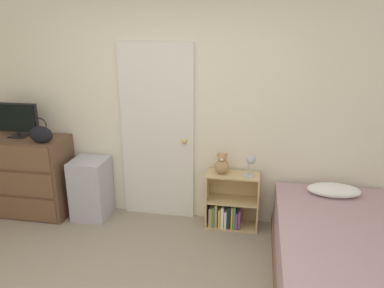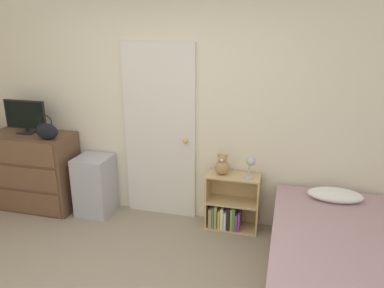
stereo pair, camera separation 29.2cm
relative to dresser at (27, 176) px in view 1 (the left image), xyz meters
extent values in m
cube|color=beige|center=(1.73, 0.29, 0.80)|extent=(10.00, 0.06, 2.55)
cube|color=silver|center=(1.55, 0.24, 0.54)|extent=(0.84, 0.04, 2.02)
sphere|color=gold|center=(1.87, 0.19, 0.47)|extent=(0.06, 0.06, 0.06)
cube|color=brown|center=(0.00, 0.00, 0.00)|extent=(1.01, 0.47, 0.95)
cube|color=brown|center=(0.00, -0.24, -0.31)|extent=(0.93, 0.01, 0.28)
cube|color=brown|center=(0.00, -0.24, 0.00)|extent=(0.93, 0.01, 0.28)
cube|color=brown|center=(0.00, -0.24, 0.31)|extent=(0.93, 0.01, 0.28)
cube|color=black|center=(-0.05, 0.02, 0.48)|extent=(0.19, 0.16, 0.01)
cylinder|color=black|center=(-0.05, 0.02, 0.51)|extent=(0.04, 0.04, 0.04)
cube|color=black|center=(-0.05, 0.02, 0.70)|extent=(0.54, 0.02, 0.34)
cube|color=black|center=(-0.05, 0.01, 0.70)|extent=(0.50, 0.01, 0.31)
ellipsoid|color=black|center=(0.35, -0.15, 0.57)|extent=(0.27, 0.11, 0.19)
torus|color=black|center=(0.35, -0.15, 0.68)|extent=(0.16, 0.01, 0.16)
cube|color=#ADADB7|center=(0.78, 0.04, -0.12)|extent=(0.40, 0.40, 0.71)
cube|color=tan|center=(2.15, 0.11, -0.16)|extent=(0.02, 0.27, 0.64)
cube|color=tan|center=(2.71, 0.11, -0.16)|extent=(0.02, 0.27, 0.64)
cube|color=tan|center=(2.43, 0.11, -0.47)|extent=(0.54, 0.27, 0.02)
cube|color=tan|center=(2.43, 0.11, -0.16)|extent=(0.54, 0.27, 0.02)
cube|color=tan|center=(2.43, 0.11, 0.15)|extent=(0.54, 0.27, 0.02)
cube|color=tan|center=(2.43, 0.24, -0.16)|extent=(0.58, 0.01, 0.64)
cube|color=tan|center=(2.20, 0.05, -0.35)|extent=(0.04, 0.15, 0.23)
cube|color=#338C4C|center=(2.24, 0.08, -0.34)|extent=(0.02, 0.20, 0.24)
cube|color=tan|center=(2.26, 0.09, -0.32)|extent=(0.03, 0.21, 0.27)
cube|color=gold|center=(2.30, 0.06, -0.35)|extent=(0.02, 0.16, 0.22)
cube|color=white|center=(2.33, 0.08, -0.34)|extent=(0.03, 0.20, 0.25)
cube|color=white|center=(2.37, 0.09, -0.36)|extent=(0.03, 0.21, 0.20)
cube|color=black|center=(2.40, 0.08, -0.33)|extent=(0.04, 0.20, 0.26)
cube|color=gold|center=(2.44, 0.09, -0.33)|extent=(0.02, 0.22, 0.26)
cube|color=#338C4C|center=(2.47, 0.06, -0.32)|extent=(0.03, 0.17, 0.27)
cube|color=#8C3F8C|center=(2.49, 0.09, -0.36)|extent=(0.02, 0.21, 0.19)
cube|color=#8C3F8C|center=(2.52, 0.08, -0.35)|extent=(0.02, 0.19, 0.21)
sphere|color=tan|center=(2.31, 0.11, 0.24)|extent=(0.16, 0.16, 0.16)
sphere|color=tan|center=(2.31, 0.11, 0.34)|extent=(0.10, 0.10, 0.10)
sphere|color=silver|center=(2.31, 0.06, 0.34)|extent=(0.03, 0.03, 0.03)
sphere|color=tan|center=(2.27, 0.11, 0.38)|extent=(0.04, 0.04, 0.04)
sphere|color=tan|center=(2.34, 0.11, 0.38)|extent=(0.04, 0.04, 0.04)
cylinder|color=#B2B2B7|center=(2.60, 0.08, 0.17)|extent=(0.11, 0.11, 0.01)
cylinder|color=#B2B2B7|center=(2.60, 0.08, 0.25)|extent=(0.01, 0.01, 0.15)
sphere|color=#B2B2B7|center=(2.62, 0.06, 0.35)|extent=(0.10, 0.10, 0.10)
cube|color=brown|center=(3.47, -0.67, -0.42)|extent=(1.17, 1.82, 0.12)
cube|color=#B28C93|center=(3.47, -0.67, -0.15)|extent=(1.14, 1.77, 0.41)
ellipsoid|color=white|center=(3.47, -0.01, 0.11)|extent=(0.53, 0.28, 0.12)
camera|label=1|loc=(2.67, -3.69, 1.74)|focal=35.00mm
camera|label=2|loc=(2.95, -3.63, 1.74)|focal=35.00mm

